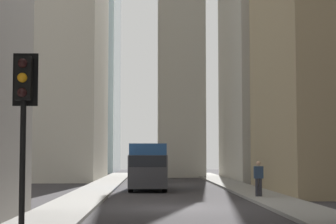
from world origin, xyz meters
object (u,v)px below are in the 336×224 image
object	(u,v)px
sedan_navy	(149,173)
pedestrian	(259,177)
delivery_truck	(148,166)
traffic_light_foreground	(23,105)

from	to	relation	value
sedan_navy	pedestrian	world-z (taller)	pedestrian
sedan_navy	delivery_truck	bearing A→B (deg)	180.00
sedan_navy	traffic_light_foreground	distance (m)	37.53
sedan_navy	traffic_light_foreground	xyz separation A→B (m)	(-37.37, 2.43, 2.50)
sedan_navy	traffic_light_foreground	size ratio (longest dim) A/B	1.05
traffic_light_foreground	pedestrian	distance (m)	18.90
traffic_light_foreground	pedestrian	xyz separation A→B (m)	(17.06, -7.87, -2.08)
delivery_truck	pedestrian	bearing A→B (deg)	-145.33
traffic_light_foreground	pedestrian	size ratio (longest dim) A/B	2.39
delivery_truck	sedan_navy	size ratio (longest dim) A/B	1.50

